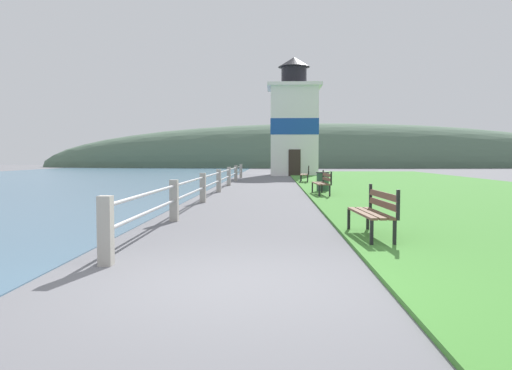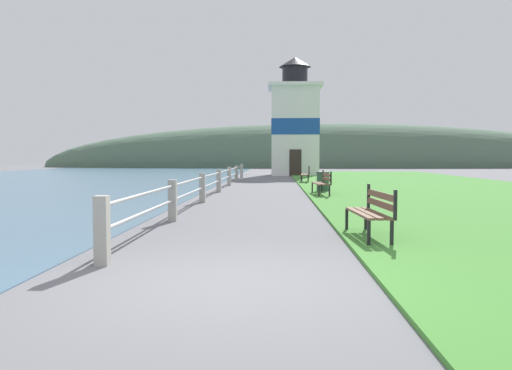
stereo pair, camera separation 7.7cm
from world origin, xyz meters
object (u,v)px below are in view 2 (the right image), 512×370
(park_bench_near, at_px, (372,209))
(park_bench_far, at_px, (306,173))
(park_bench_midway, at_px, (323,182))
(trash_bin, at_px, (323,182))
(lighthouse, at_px, (295,124))

(park_bench_near, xyz_separation_m, park_bench_far, (0.01, 18.91, 0.00))
(park_bench_midway, bearing_deg, trash_bin, -98.51)
(lighthouse, height_order, trash_bin, lighthouse)
(park_bench_midway, height_order, lighthouse, lighthouse)
(park_bench_midway, relative_size, park_bench_far, 0.99)
(lighthouse, bearing_deg, trash_bin, -88.66)
(park_bench_midway, bearing_deg, park_bench_far, -93.03)
(lighthouse, relative_size, trash_bin, 10.93)
(park_bench_near, bearing_deg, park_bench_far, -93.71)
(park_bench_near, relative_size, park_bench_far, 0.93)
(park_bench_near, height_order, park_bench_far, same)
(park_bench_far, bearing_deg, lighthouse, -84.43)
(park_bench_midway, bearing_deg, lighthouse, -92.53)
(lighthouse, bearing_deg, park_bench_near, -89.59)
(park_bench_far, xyz_separation_m, lighthouse, (-0.23, 11.61, 3.43))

